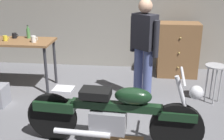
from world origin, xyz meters
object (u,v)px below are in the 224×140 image
at_px(shop_stool, 215,74).
at_px(mug_yellow_tall, 5,38).
at_px(mug_white_ceramic, 34,39).
at_px(motorcycle, 113,113).
at_px(person_standing, 144,46).
at_px(bottle, 28,33).
at_px(wooden_dresser, 178,50).
at_px(mug_black_matte, 15,36).

xyz_separation_m(shop_stool, mug_yellow_tall, (-3.59, 0.21, 0.45)).
bearing_deg(mug_white_ceramic, motorcycle, -45.38).
height_order(person_standing, bottle, person_standing).
bearing_deg(bottle, mug_yellow_tall, -144.99).
bearing_deg(mug_white_ceramic, wooden_dresser, 21.44).
height_order(mug_black_matte, bottle, bottle).
xyz_separation_m(person_standing, wooden_dresser, (0.70, 1.17, -0.38)).
distance_m(person_standing, mug_yellow_tall, 2.44).
bearing_deg(mug_black_matte, person_standing, -9.64).
relative_size(motorcycle, shop_stool, 3.42).
relative_size(motorcycle, bottle, 9.09).
relative_size(mug_yellow_tall, mug_white_ceramic, 0.87).
relative_size(wooden_dresser, mug_yellow_tall, 10.37).
relative_size(motorcycle, wooden_dresser, 1.99).
height_order(motorcycle, wooden_dresser, wooden_dresser).
bearing_deg(motorcycle, mug_black_matte, 141.83).
bearing_deg(wooden_dresser, mug_black_matte, -165.84).
distance_m(mug_yellow_tall, mug_black_matte, 0.22).
bearing_deg(person_standing, wooden_dresser, -80.57).
height_order(person_standing, mug_black_matte, person_standing).
bearing_deg(mug_black_matte, mug_white_ceramic, -28.71).
xyz_separation_m(motorcycle, mug_yellow_tall, (-2.08, 1.61, 0.50)).
bearing_deg(motorcycle, mug_white_ceramic, 138.66).
xyz_separation_m(person_standing, mug_yellow_tall, (-2.43, 0.19, 0.02)).
relative_size(person_standing, shop_stool, 2.61).
height_order(wooden_dresser, mug_black_matte, wooden_dresser).
xyz_separation_m(wooden_dresser, mug_yellow_tall, (-3.13, -0.97, 0.40)).
bearing_deg(motorcycle, person_standing, 80.04).
height_order(motorcycle, mug_yellow_tall, motorcycle).
relative_size(wooden_dresser, mug_black_matte, 9.54).
bearing_deg(bottle, person_standing, -11.49).
distance_m(motorcycle, shop_stool, 2.06).
bearing_deg(shop_stool, mug_black_matte, 173.33).
height_order(motorcycle, mug_white_ceramic, mug_white_ceramic).
relative_size(motorcycle, mug_white_ceramic, 17.87).
relative_size(person_standing, mug_yellow_tall, 15.74).
height_order(mug_white_ceramic, bottle, bottle).
bearing_deg(mug_black_matte, mug_yellow_tall, -110.80).
relative_size(shop_stool, mug_black_matte, 5.55).
relative_size(mug_yellow_tall, mug_black_matte, 0.92).
xyz_separation_m(mug_yellow_tall, mug_white_ceramic, (0.53, -0.05, 0.01)).
distance_m(motorcycle, mug_black_matte, 2.74).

